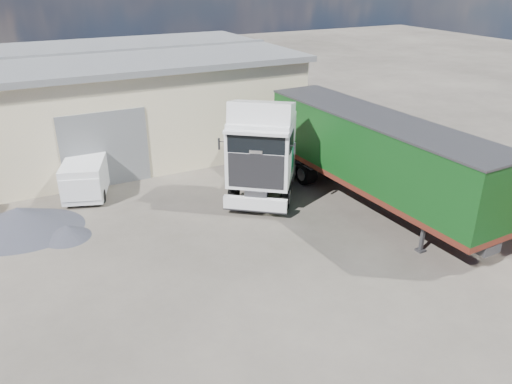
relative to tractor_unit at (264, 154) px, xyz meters
name	(u,v)px	position (x,y,z in m)	size (l,w,h in m)	color
ground	(233,281)	(-4.13, -5.70, -1.96)	(120.00, 120.00, 0.00)	black
warehouse	(3,111)	(-10.13, 10.30, 0.70)	(30.60, 12.60, 5.42)	beige
brick_boundary_wall	(388,144)	(7.37, 0.30, -0.71)	(0.35, 26.00, 2.50)	#984926
tractor_unit	(264,154)	(0.00, 0.00, 0.00)	(6.21, 7.03, 4.67)	black
box_trailer	(373,152)	(3.56, -3.04, 0.50)	(3.19, 12.28, 4.04)	#2D2D30
panel_van	(87,174)	(-7.13, 3.93, -1.07)	(2.93, 4.53, 1.72)	black
gravel_heap	(17,220)	(-10.30, 1.33, -1.49)	(5.84, 5.81, 1.01)	black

